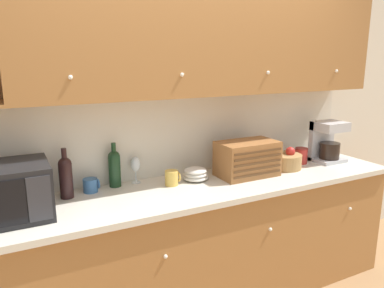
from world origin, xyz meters
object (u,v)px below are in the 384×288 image
Objects in this scene: second_wine_bottle at (66,176)px; mug at (91,185)px; coffee_maker at (327,141)px; bowl_stack_on_counter at (196,174)px; fruit_basket at (285,161)px; wine_glass at (135,165)px; bread_box at (247,159)px; mug_blue_second at (172,178)px; storage_canister at (301,156)px; wine_bottle at (114,167)px.

second_wine_bottle reaches higher than mug.
bowl_stack_on_counter is at bearing 177.44° from coffee_maker.
fruit_basket is at bearing -4.52° from second_wine_bottle.
bread_box is at bearing -15.66° from wine_glass.
bread_box is (1.14, -0.18, 0.09)m from mug.
second_wine_bottle reaches higher than wine_glass.
bread_box is at bearing -5.72° from mug_blue_second.
bread_box is at bearing -178.24° from coffee_maker.
mug_blue_second is 0.61m from bread_box.
storage_canister is at bearing 171.04° from coffee_maker.
wine_glass is (0.33, 0.04, 0.08)m from mug.
coffee_maker is at bearing -6.11° from wine_bottle.
bowl_stack_on_counter is (0.20, 0.02, -0.01)m from mug_blue_second.
wine_bottle is 1.83m from coffee_maker.
mug is 0.34m from wine_glass.
mug_blue_second is 1.21m from storage_canister.
bowl_stack_on_counter is 1.26m from coffee_maker.
second_wine_bottle is 1.05× the size of wine_bottle.
fruit_basket is at bearing -6.24° from mug.
mug_blue_second is at bearing -7.28° from second_wine_bottle.
second_wine_bottle is at bearing -168.08° from wine_bottle.
wine_glass reaches higher than mug.
mug_blue_second is 0.40× the size of fruit_basket.
mug_blue_second is 0.99m from fruit_basket.
second_wine_bottle is 1.70m from fruit_basket.
mug is 0.75m from bowl_stack_on_counter.
coffee_maker reaches higher than bowl_stack_on_counter.
storage_canister is (0.61, 0.07, -0.07)m from bread_box.
fruit_basket is (1.35, -0.20, -0.08)m from wine_bottle.
coffee_maker is (1.82, -0.19, 0.03)m from wine_bottle.
second_wine_bottle is 0.50m from wine_glass.
wine_bottle reaches higher than storage_canister.
wine_bottle is at bearing 156.20° from mug_blue_second.
mug_blue_second is (0.21, -0.17, -0.08)m from wine_glass.
wine_bottle is 2.94× the size of mug_blue_second.
bowl_stack_on_counter is at bearing -13.78° from wine_bottle.
mug_blue_second is (0.70, -0.09, -0.10)m from second_wine_bottle.
mug_blue_second is at bearing 174.28° from bread_box.
fruit_basket reaches higher than bowl_stack_on_counter.
wine_bottle is 1.18× the size of fruit_basket.
bread_box is 1.30× the size of coffee_maker.
wine_glass is 1.83× the size of mug_blue_second.
coffee_maker reaches higher than fruit_basket.
wine_bottle reaches higher than mug_blue_second.
mug is at bearing 170.87° from bread_box.
second_wine_bottle is at bearing 177.46° from storage_canister.
wine_glass is 1.67m from coffee_maker.
fruit_basket is at bearing -178.73° from coffee_maker.
storage_canister is at bearing 0.24° from mug_blue_second.
bowl_stack_on_counter is 0.42m from bread_box.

